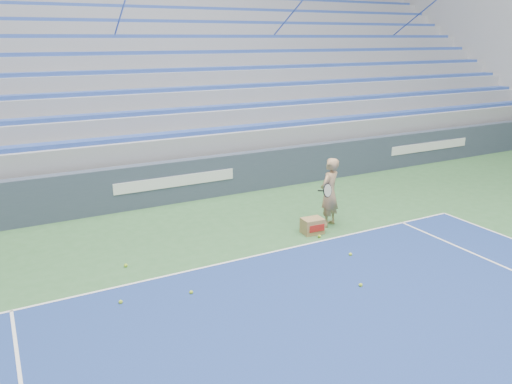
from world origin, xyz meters
The scene contains 11 objects.
sponsor_barrier centered at (0.00, 15.88, 0.55)m, with size 30.00×0.32×1.10m.
bleachers centered at (0.00, 21.60, 2.36)m, with size 31.00×9.15×7.30m.
tennis_player centered at (2.50, 12.58, 0.79)m, with size 0.95×0.91×1.58m.
ball_box centered at (1.92, 12.37, 0.17)m, with size 0.48×0.38×0.34m.
tennis_ball_0 centered at (-1.42, 11.07, 0.03)m, with size 0.07×0.07×0.07m, color #A5D02A.
tennis_ball_1 centered at (-2.54, 11.31, 0.03)m, with size 0.07×0.07×0.07m, color #A5D02A.
tennis_ball_2 centered at (1.90, 11.02, 0.03)m, with size 0.07×0.07×0.07m, color #A5D02A.
tennis_ball_3 centered at (-2.13, 12.62, 0.03)m, with size 0.07×0.07×0.07m, color #A5D02A.
tennis_ball_4 centered at (1.91, 12.08, 0.03)m, with size 0.07×0.07×0.07m, color #A5D02A.
tennis_ball_5 centered at (1.93, 12.63, 0.03)m, with size 0.07×0.07×0.07m, color #A5D02A.
tennis_ball_6 centered at (1.25, 9.92, 0.03)m, with size 0.07×0.07×0.07m, color #A5D02A.
Camera 1 is at (-4.00, 3.96, 4.12)m, focal length 35.00 mm.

